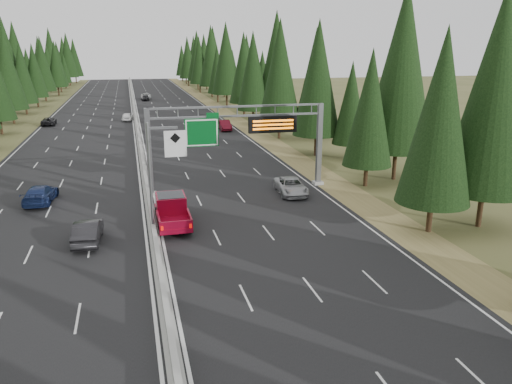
# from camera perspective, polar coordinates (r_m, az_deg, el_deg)

# --- Properties ---
(road) EXTENTS (32.00, 260.00, 0.08)m
(road) POSITION_cam_1_polar(r_m,az_deg,el_deg) (89.73, -13.50, 7.55)
(road) COLOR black
(road) RESTS_ON ground
(shoulder_right) EXTENTS (3.60, 260.00, 0.06)m
(shoulder_right) POSITION_cam_1_polar(r_m,az_deg,el_deg) (91.70, -2.21, 8.16)
(shoulder_right) COLOR olive
(shoulder_right) RESTS_ON ground
(shoulder_left) EXTENTS (3.60, 260.00, 0.06)m
(shoulder_left) POSITION_cam_1_polar(r_m,az_deg,el_deg) (91.27, -24.79, 6.65)
(shoulder_left) COLOR #464A22
(shoulder_left) RESTS_ON ground
(median_barrier) EXTENTS (0.70, 260.00, 0.85)m
(median_barrier) POSITION_cam_1_polar(r_m,az_deg,el_deg) (89.68, -13.51, 7.79)
(median_barrier) COLOR gray
(median_barrier) RESTS_ON road
(sign_gantry) EXTENTS (16.75, 0.98, 7.80)m
(sign_gantry) POSITION_cam_1_polar(r_m,az_deg,el_deg) (45.46, -1.31, 6.58)
(sign_gantry) COLOR slate
(sign_gantry) RESTS_ON road
(hov_sign_pole) EXTENTS (2.80, 0.50, 8.00)m
(hov_sign_pole) POSITION_cam_1_polar(r_m,az_deg,el_deg) (34.78, -11.07, 2.36)
(hov_sign_pole) COLOR slate
(hov_sign_pole) RESTS_ON road
(tree_row_right) EXTENTS (12.02, 243.24, 18.96)m
(tree_row_right) POSITION_cam_1_polar(r_m,az_deg,el_deg) (81.12, 2.40, 13.90)
(tree_row_right) COLOR black
(tree_row_right) RESTS_ON ground
(silver_minivan) EXTENTS (2.75, 5.30, 1.43)m
(silver_minivan) POSITION_cam_1_polar(r_m,az_deg,el_deg) (45.20, 4.03, 0.67)
(silver_minivan) COLOR #A9AAAE
(silver_minivan) RESTS_ON road
(red_pickup) EXTENTS (2.29, 6.40, 2.09)m
(red_pickup) POSITION_cam_1_polar(r_m,az_deg,el_deg) (38.02, -9.63, -1.85)
(red_pickup) COLOR black
(red_pickup) RESTS_ON road
(car_ahead_green) EXTENTS (2.01, 4.77, 1.61)m
(car_ahead_green) POSITION_cam_1_polar(r_m,az_deg,el_deg) (74.19, -5.72, 6.84)
(car_ahead_green) COLOR #155C30
(car_ahead_green) RESTS_ON road
(car_ahead_dkred) EXTENTS (1.73, 4.79, 1.57)m
(car_ahead_dkred) POSITION_cam_1_polar(r_m,az_deg,el_deg) (80.63, -3.61, 7.62)
(car_ahead_dkred) COLOR maroon
(car_ahead_dkred) RESTS_ON road
(car_ahead_dkgrey) EXTENTS (2.15, 4.61, 1.30)m
(car_ahead_dkgrey) POSITION_cam_1_polar(r_m,az_deg,el_deg) (88.00, -5.83, 8.21)
(car_ahead_dkgrey) COLOR black
(car_ahead_dkgrey) RESTS_ON road
(car_ahead_white) EXTENTS (2.56, 5.23, 1.43)m
(car_ahead_white) POSITION_cam_1_polar(r_m,az_deg,el_deg) (133.09, -12.48, 10.64)
(car_ahead_white) COLOR white
(car_ahead_white) RESTS_ON road
(car_ahead_far) EXTENTS (1.85, 4.25, 1.43)m
(car_ahead_far) POSITION_cam_1_polar(r_m,az_deg,el_deg) (129.31, -12.52, 10.49)
(car_ahead_far) COLOR black
(car_ahead_far) RESTS_ON road
(car_onc_near) EXTENTS (1.89, 4.80, 1.56)m
(car_onc_near) POSITION_cam_1_polar(r_m,az_deg,el_deg) (35.82, -18.69, -4.28)
(car_onc_near) COLOR black
(car_onc_near) RESTS_ON road
(car_onc_blue) EXTENTS (2.59, 5.44, 1.53)m
(car_onc_blue) POSITION_cam_1_polar(r_m,az_deg,el_deg) (46.29, -23.42, -0.22)
(car_onc_blue) COLOR navy
(car_onc_blue) RESTS_ON road
(car_onc_white) EXTENTS (2.18, 4.49, 1.47)m
(car_onc_white) POSITION_cam_1_polar(r_m,az_deg,el_deg) (93.89, -14.51, 8.33)
(car_onc_white) COLOR white
(car_onc_white) RESTS_ON road
(car_onc_far) EXTENTS (2.37, 4.87, 1.34)m
(car_onc_far) POSITION_cam_1_polar(r_m,az_deg,el_deg) (92.81, -22.60, 7.48)
(car_onc_far) COLOR black
(car_onc_far) RESTS_ON road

